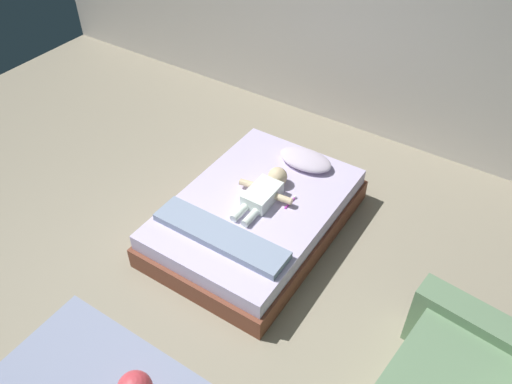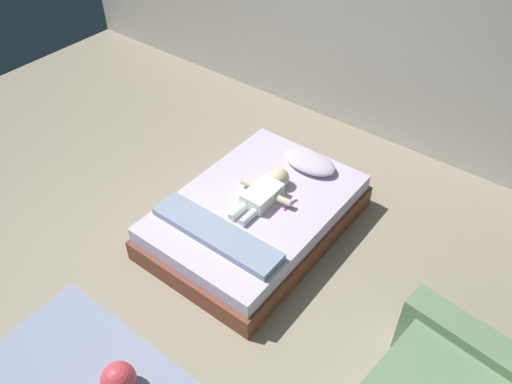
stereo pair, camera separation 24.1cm
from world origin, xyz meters
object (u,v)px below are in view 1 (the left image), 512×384
at_px(baby, 265,191).
at_px(toothbrush, 291,202).
at_px(pillow, 305,160).
at_px(bed, 256,216).

bearing_deg(baby, toothbrush, 13.65).
bearing_deg(baby, pillow, 83.15).
distance_m(bed, baby, 0.25).
relative_size(bed, toothbrush, 10.75).
relative_size(pillow, toothbrush, 2.95).
xyz_separation_m(bed, toothbrush, (0.25, 0.14, 0.18)).
relative_size(baby, toothbrush, 3.97).
relative_size(bed, pillow, 3.64).
xyz_separation_m(bed, baby, (0.03, 0.09, 0.23)).
distance_m(bed, pillow, 0.68).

